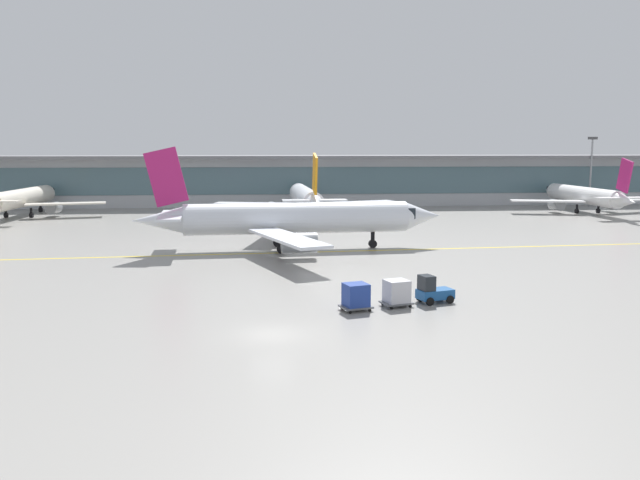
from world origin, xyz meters
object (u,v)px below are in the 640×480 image
Objects in this scene: gate_airplane_1 at (306,198)px; taxiing_regional_jet at (293,219)px; cargo_dolly_trailing at (356,296)px; apron_light_mast_1 at (591,168)px; gate_airplane_2 at (584,196)px; gate_airplane_0 at (21,199)px; baggage_tug at (433,291)px; cargo_dolly_lead at (397,292)px.

taxiing_regional_jet is at bearing 171.34° from gate_airplane_1.
apron_light_mast_1 reaches higher than cargo_dolly_trailing.
gate_airplane_1 is 48.57m from gate_airplane_2.
gate_airplane_0 is 12.00× the size of cargo_dolly_trailing.
gate_airplane_2 reaches higher than cargo_dolly_trailing.
baggage_tug is at bearing -123.88° from apron_light_mast_1.
cargo_dolly_lead is at bearing -179.94° from gate_airplane_1.
cargo_dolly_lead is (6.40, -26.55, -2.38)m from taxiing_regional_jet.
gate_airplane_1 is at bearing -165.56° from apron_light_mast_1.
taxiing_regional_jet reaches higher than gate_airplane_2.
taxiing_regional_jet is at bearing -140.93° from apron_light_mast_1.
gate_airplane_2 is 63.42m from taxiing_regional_jet.
taxiing_regional_jet reaches higher than baggage_tug.
gate_airplane_2 is 2.22× the size of apron_light_mast_1.
gate_airplane_2 reaches higher than cargo_dolly_lead.
gate_airplane_0 is 10.26× the size of baggage_tug.
baggage_tug is 6.25m from cargo_dolly_trailing.
cargo_dolly_lead is 3.23m from cargo_dolly_trailing.
taxiing_regional_jet is (-3.39, -33.20, 0.28)m from gate_airplane_1.
baggage_tug is (-42.56, -62.19, -1.99)m from gate_airplane_2.
cargo_dolly_lead is at bearing 0.00° from cargo_dolly_trailing.
cargo_dolly_trailing is (-5.97, -1.82, 0.16)m from baggage_tug.
cargo_dolly_lead is at bearing 180.00° from baggage_tug.
gate_airplane_1 is at bearing 80.01° from taxiing_regional_jet.
taxiing_regional_jet is 2.64× the size of apron_light_mast_1.
taxiing_regional_jet reaches higher than cargo_dolly_trailing.
apron_light_mast_1 reaches higher than cargo_dolly_lead.
apron_light_mast_1 reaches higher than gate_airplane_2.
gate_airplane_2 is at bearing -88.91° from gate_airplane_1.
gate_airplane_2 is 0.84× the size of taxiing_regional_jet.
apron_light_mast_1 is (54.92, 14.14, 4.08)m from gate_airplane_1.
gate_airplane_2 is at bearing -120.86° from apron_light_mast_1.
gate_airplane_1 reaches higher than cargo_dolly_trailing.
gate_airplane_2 is 13.33m from apron_light_mast_1.
baggage_tug is 0.22× the size of apron_light_mast_1.
gate_airplane_0 is 80.55m from cargo_dolly_lead.
baggage_tug is at bearing -74.29° from taxiing_regional_jet.
gate_airplane_2 is (94.46, -0.82, -0.07)m from gate_airplane_0.
gate_airplane_1 is at bearing 75.94° from cargo_dolly_lead.
gate_airplane_0 reaches higher than gate_airplane_2.
gate_airplane_0 is at bearing 82.02° from gate_airplane_1.
cargo_dolly_lead is at bearing 141.34° from gate_airplane_2.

